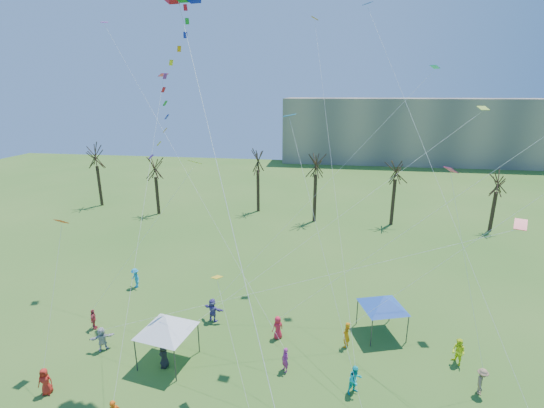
% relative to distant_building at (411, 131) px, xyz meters
% --- Properties ---
extents(distant_building, '(60.00, 14.00, 15.00)m').
position_rel_distant_building_xyz_m(distant_building, '(0.00, 0.00, 0.00)').
color(distant_building, gray).
rests_on(distant_building, ground).
extents(bare_tree_row, '(69.36, 8.57, 10.89)m').
position_rel_distant_building_xyz_m(bare_tree_row, '(-18.18, -46.29, -0.65)').
color(bare_tree_row, black).
rests_on(bare_tree_row, ground).
extents(big_box_kite, '(5.33, 7.20, 24.22)m').
position_rel_distant_building_xyz_m(big_box_kite, '(-27.00, -75.66, 9.37)').
color(big_box_kite, red).
rests_on(big_box_kite, ground).
extents(canopy_tent_white, '(4.23, 4.23, 3.22)m').
position_rel_distant_building_xyz_m(canopy_tent_white, '(-28.31, -76.54, -4.78)').
color(canopy_tent_white, '#3F3F44').
rests_on(canopy_tent_white, ground).
extents(canopy_tent_blue, '(3.80, 3.80, 3.00)m').
position_rel_distant_building_xyz_m(canopy_tent_blue, '(-14.56, -71.41, -4.96)').
color(canopy_tent_blue, '#3F3F44').
rests_on(canopy_tent_blue, ground).
extents(festival_crowd, '(27.55, 14.77, 1.86)m').
position_rel_distant_building_xyz_m(festival_crowd, '(-22.71, -75.91, -6.64)').
color(festival_crowd, red).
rests_on(festival_crowd, ground).
extents(small_kites_aloft, '(30.84, 18.79, 32.90)m').
position_rel_distant_building_xyz_m(small_kites_aloft, '(-19.56, -71.91, 6.48)').
color(small_kites_aloft, red).
rests_on(small_kites_aloft, ground).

